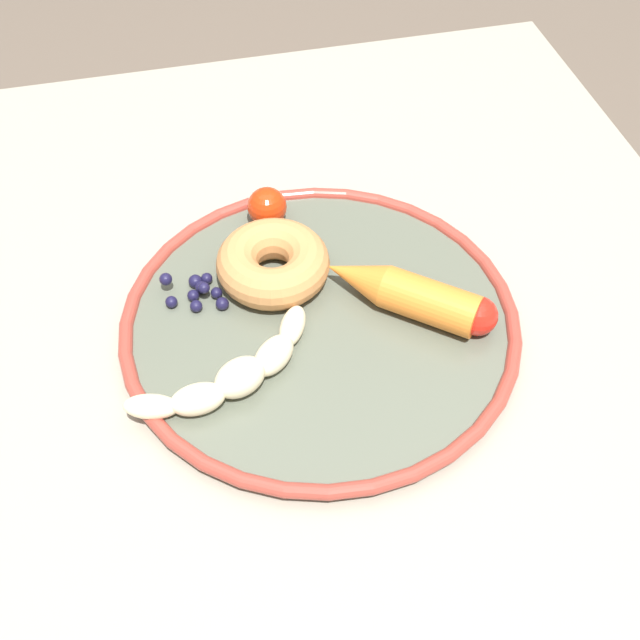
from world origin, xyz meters
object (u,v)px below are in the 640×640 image
dining_table (347,444)px  tomato_mid (267,207)px  blueberry_pile (197,291)px  banana (235,374)px  plate (320,322)px  carrot_orange (400,291)px  donut (273,263)px  tomato_near (478,316)px

dining_table → tomato_mid: size_ratio=26.74×
blueberry_pile → banana: bearing=9.3°
tomato_mid → plate: bearing=8.4°
tomato_mid → dining_table: bearing=9.7°
dining_table → carrot_orange: size_ratio=7.66×
dining_table → banana: size_ratio=6.01×
dining_table → carrot_orange: bearing=134.4°
plate → donut: size_ratio=3.41×
plate → banana: size_ratio=2.07×
blueberry_pile → tomato_near: bearing=67.7°
plate → blueberry_pile: bearing=-117.6°
plate → tomato_near: 0.13m
plate → blueberry_pile: (-0.05, -0.10, 0.01)m
donut → tomato_near: 0.18m
dining_table → blueberry_pile: bearing=-134.1°
dining_table → tomato_mid: (-0.18, -0.03, 0.13)m
banana → tomato_near: size_ratio=4.90×
carrot_orange → blueberry_pile: (-0.05, -0.16, -0.01)m
tomato_near → plate: bearing=-107.8°
blueberry_pile → tomato_near: 0.24m
banana → tomato_mid: 0.19m
dining_table → blueberry_pile: size_ratio=18.01×
plate → tomato_near: (0.04, 0.12, 0.02)m
donut → tomato_near: bearing=57.4°
tomato_near → carrot_orange: bearing=-125.8°
banana → tomato_mid: bearing=161.3°
banana → carrot_orange: (-0.05, 0.15, 0.01)m
blueberry_pile → tomato_mid: tomato_mid is taller
carrot_orange → blueberry_pile: 0.17m
plate → blueberry_pile: blueberry_pile is taller
plate → donut: (-0.06, -0.03, 0.02)m
donut → blueberry_pile: (0.01, -0.07, -0.01)m
donut → tomato_near: size_ratio=2.98×
donut → tomato_mid: bearing=173.0°
plate → carrot_orange: carrot_orange is taller
dining_table → plate: plate is taller
carrot_orange → donut: size_ratio=1.29×
blueberry_pile → tomato_near: (0.09, 0.22, 0.01)m
plate → banana: 0.09m
carrot_orange → dining_table: bearing=-45.6°
tomato_mid → banana: bearing=-18.7°
banana → tomato_near: bearing=92.8°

